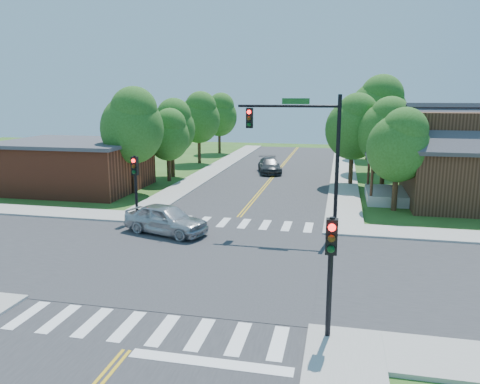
% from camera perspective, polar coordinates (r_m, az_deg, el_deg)
% --- Properties ---
extents(ground, '(100.00, 100.00, 0.00)m').
position_cam_1_polar(ground, '(20.85, -4.62, -8.42)').
color(ground, '#2E541A').
rests_on(ground, ground).
extents(road_ns, '(10.00, 90.00, 0.04)m').
position_cam_1_polar(road_ns, '(20.85, -4.62, -8.37)').
color(road_ns, '#2D2D30').
rests_on(road_ns, ground).
extents(road_ew, '(90.00, 10.00, 0.04)m').
position_cam_1_polar(road_ew, '(20.84, -4.62, -8.36)').
color(road_ew, '#2D2D30').
rests_on(road_ew, ground).
extents(intersection_patch, '(10.20, 10.20, 0.06)m').
position_cam_1_polar(intersection_patch, '(20.85, -4.62, -8.42)').
color(intersection_patch, '#2D2D30').
rests_on(intersection_patch, ground).
extents(sidewalk_nw, '(40.00, 40.00, 0.14)m').
position_cam_1_polar(sidewalk_nw, '(41.32, -19.47, 1.26)').
color(sidewalk_nw, '#9E9B93').
rests_on(sidewalk_nw, ground).
extents(crosswalk_north, '(8.85, 2.00, 0.01)m').
position_cam_1_polar(crosswalk_north, '(26.54, -0.75, -3.79)').
color(crosswalk_north, white).
rests_on(crosswalk_north, ground).
extents(crosswalk_south, '(8.85, 2.00, 0.01)m').
position_cam_1_polar(crosswalk_south, '(15.52, -11.49, -15.95)').
color(crosswalk_south, white).
rests_on(crosswalk_south, ground).
extents(centerline, '(0.30, 90.00, 0.01)m').
position_cam_1_polar(centerline, '(20.84, -4.62, -8.30)').
color(centerline, gold).
rests_on(centerline, ground).
extents(stop_bar, '(4.60, 0.45, 0.09)m').
position_cam_1_polar(stop_bar, '(13.64, -3.70, -20.16)').
color(stop_bar, white).
rests_on(stop_bar, ground).
extents(signal_mast_ne, '(5.30, 0.42, 7.20)m').
position_cam_1_polar(signal_mast_ne, '(24.47, 7.91, 6.22)').
color(signal_mast_ne, black).
rests_on(signal_mast_ne, ground).
extents(signal_pole_se, '(0.34, 0.42, 3.80)m').
position_cam_1_polar(signal_pole_se, '(13.85, 11.01, -7.61)').
color(signal_pole_se, black).
rests_on(signal_pole_se, ground).
extents(signal_pole_nw, '(0.34, 0.42, 3.80)m').
position_cam_1_polar(signal_pole_nw, '(27.18, -12.66, 1.95)').
color(signal_pole_nw, black).
rests_on(signal_pole_nw, ground).
extents(building_nw, '(10.40, 8.40, 3.73)m').
position_cam_1_polar(building_nw, '(37.99, -19.63, 3.14)').
color(building_nw, brown).
rests_on(building_nw, ground).
extents(tree_e_a, '(3.80, 3.61, 6.46)m').
position_cam_1_polar(tree_e_a, '(30.36, 18.89, 5.60)').
color(tree_e_a, '#382314').
rests_on(tree_e_a, ground).
extents(tree_e_b, '(4.15, 3.94, 7.06)m').
position_cam_1_polar(tree_e_b, '(36.65, 17.42, 7.30)').
color(tree_e_b, '#382314').
rests_on(tree_e_b, ground).
extents(tree_e_c, '(5.25, 4.99, 8.93)m').
position_cam_1_polar(tree_e_c, '(44.53, 16.53, 9.67)').
color(tree_e_c, '#382314').
rests_on(tree_e_c, ground).
extents(tree_e_d, '(4.66, 4.43, 7.92)m').
position_cam_1_polar(tree_e_d, '(53.84, 15.60, 9.32)').
color(tree_e_d, '#382314').
rests_on(tree_e_d, ground).
extents(tree_w_a, '(4.56, 4.34, 7.76)m').
position_cam_1_polar(tree_w_a, '(34.82, -12.95, 8.09)').
color(tree_w_a, '#382314').
rests_on(tree_w_a, ground).
extents(tree_w_b, '(4.05, 3.84, 6.88)m').
position_cam_1_polar(tree_w_b, '(41.22, -8.25, 8.01)').
color(tree_w_b, '#382314').
rests_on(tree_w_b, ground).
extents(tree_w_c, '(4.40, 4.18, 7.48)m').
position_cam_1_polar(tree_w_c, '(49.23, -4.99, 9.17)').
color(tree_w_c, '#382314').
rests_on(tree_w_c, ground).
extents(tree_w_d, '(4.32, 4.10, 7.34)m').
position_cam_1_polar(tree_w_d, '(57.45, -2.49, 9.50)').
color(tree_w_d, '#382314').
rests_on(tree_w_d, ground).
extents(tree_house, '(4.30, 4.09, 7.32)m').
position_cam_1_polar(tree_house, '(37.97, 13.74, 7.91)').
color(tree_house, '#382314').
rests_on(tree_house, ground).
extents(tree_bldg, '(3.58, 3.40, 6.09)m').
position_cam_1_polar(tree_bldg, '(39.32, -8.71, 7.05)').
color(tree_bldg, '#382314').
rests_on(tree_bldg, ground).
extents(car_silver, '(4.39, 5.61, 1.56)m').
position_cam_1_polar(car_silver, '(24.72, -9.03, -3.36)').
color(car_silver, '#AFB2B6').
rests_on(car_silver, ground).
extents(car_dgrey, '(4.17, 5.59, 1.35)m').
position_cam_1_polar(car_dgrey, '(43.25, 3.62, 3.19)').
color(car_dgrey, '#2C2F31').
rests_on(car_dgrey, ground).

